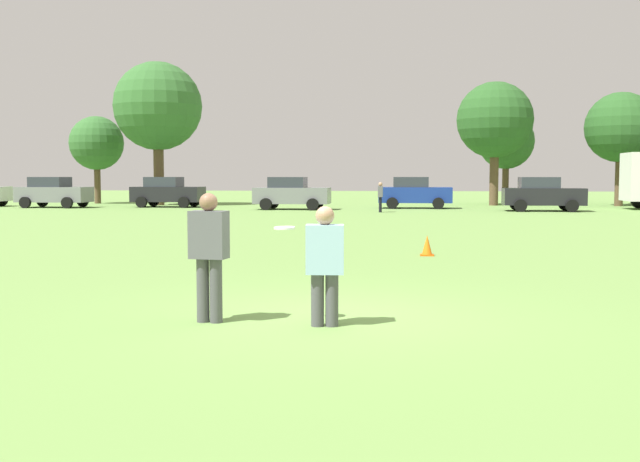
# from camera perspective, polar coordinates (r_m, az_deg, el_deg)

# --- Properties ---
(ground_plane) EXTENTS (167.09, 167.09, 0.00)m
(ground_plane) POSITION_cam_1_polar(r_m,az_deg,el_deg) (9.94, 0.80, -6.60)
(ground_plane) COLOR #6B9347
(player_thrower) EXTENTS (0.49, 0.32, 1.66)m
(player_thrower) POSITION_cam_1_polar(r_m,az_deg,el_deg) (9.52, -8.55, -1.44)
(player_thrower) COLOR #4C4C51
(player_thrower) RESTS_ON ground
(player_defender) EXTENTS (0.49, 0.31, 1.50)m
(player_defender) POSITION_cam_1_polar(r_m,az_deg,el_deg) (9.18, 0.37, -2.25)
(player_defender) COLOR #4C4C51
(player_defender) RESTS_ON ground
(frisbee) EXTENTS (0.27, 0.27, 0.04)m
(frisbee) POSITION_cam_1_polar(r_m,az_deg,el_deg) (9.43, -2.77, 0.24)
(frisbee) COLOR white
(traffic_cone) EXTENTS (0.32, 0.32, 0.48)m
(traffic_cone) POSITION_cam_1_polar(r_m,az_deg,el_deg) (17.58, 8.26, -1.15)
(traffic_cone) COLOR #D8590C
(traffic_cone) RESTS_ON ground
(parked_car_mid_left) EXTENTS (4.23, 2.28, 1.82)m
(parked_car_mid_left) POSITION_cam_1_polar(r_m,az_deg,el_deg) (46.79, -19.87, 2.84)
(parked_car_mid_left) COLOR slate
(parked_car_mid_left) RESTS_ON ground
(parked_car_center) EXTENTS (4.23, 2.28, 1.82)m
(parked_car_center) POSITION_cam_1_polar(r_m,az_deg,el_deg) (45.58, -11.70, 2.98)
(parked_car_center) COLOR black
(parked_car_center) RESTS_ON ground
(parked_car_mid_right) EXTENTS (4.23, 2.28, 1.82)m
(parked_car_mid_right) POSITION_cam_1_polar(r_m,az_deg,el_deg) (41.50, -2.24, 2.94)
(parked_car_mid_right) COLOR slate
(parked_car_mid_right) RESTS_ON ground
(parked_car_near_right) EXTENTS (4.23, 2.28, 1.82)m
(parked_car_near_right) POSITION_cam_1_polar(r_m,az_deg,el_deg) (43.34, 7.30, 2.97)
(parked_car_near_right) COLOR navy
(parked_car_near_right) RESTS_ON ground
(parked_car_far_right) EXTENTS (4.23, 2.28, 1.82)m
(parked_car_far_right) POSITION_cam_1_polar(r_m,az_deg,el_deg) (41.21, 16.76, 2.76)
(parked_car_far_right) COLOR black
(parked_car_far_right) RESTS_ON ground
(bystander_sideline_watcher) EXTENTS (0.25, 0.43, 1.56)m
(bystander_sideline_watcher) POSITION_cam_1_polar(r_m,az_deg,el_deg) (38.38, 4.68, 2.76)
(bystander_sideline_watcher) COLOR black
(bystander_sideline_watcher) RESTS_ON ground
(tree_west_oak) EXTENTS (3.66, 3.66, 5.94)m
(tree_west_oak) POSITION_cam_1_polar(r_m,az_deg,el_deg) (52.88, -16.84, 6.48)
(tree_west_oak) COLOR brown
(tree_west_oak) RESTS_ON ground
(tree_west_maple) EXTENTS (5.64, 5.64, 9.16)m
(tree_west_maple) POSITION_cam_1_polar(r_m,az_deg,el_deg) (49.03, -12.40, 9.34)
(tree_west_maple) COLOR brown
(tree_west_maple) RESTS_ON ground
(tree_center_elm) EXTENTS (4.83, 4.83, 7.85)m
(tree_center_elm) POSITION_cam_1_polar(r_m,az_deg,el_deg) (48.68, 13.34, 8.29)
(tree_center_elm) COLOR brown
(tree_center_elm) RESTS_ON ground
(tree_east_birch) EXTENTS (3.75, 3.75, 6.09)m
(tree_east_birch) POSITION_cam_1_polar(r_m,az_deg,el_deg) (51.47, 14.16, 6.71)
(tree_east_birch) COLOR brown
(tree_east_birch) RESTS_ON ground
(tree_east_oak) EXTENTS (4.35, 4.35, 7.07)m
(tree_east_oak) POSITION_cam_1_polar(r_m,az_deg,el_deg) (49.87, 22.17, 7.38)
(tree_east_oak) COLOR brown
(tree_east_oak) RESTS_ON ground
(tree_far_east_pine) EXTENTS (3.91, 3.91, 6.35)m
(tree_far_east_pine) POSITION_cam_1_polar(r_m,az_deg,el_deg) (52.63, 23.27, 6.63)
(tree_far_east_pine) COLOR brown
(tree_far_east_pine) RESTS_ON ground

